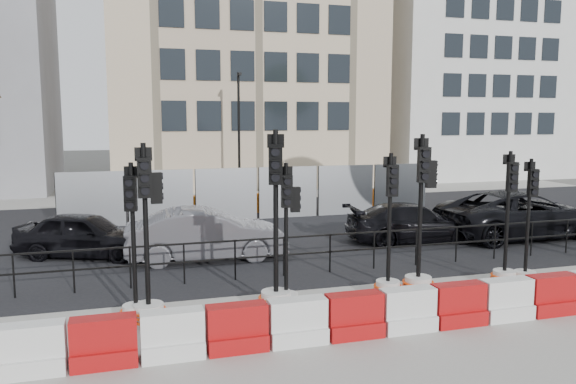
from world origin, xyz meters
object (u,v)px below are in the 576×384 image
object	(u,v)px
traffic_signal_a	(135,292)
traffic_signal_d	(287,277)
traffic_signal_h	(526,261)
car_c	(413,223)
car_a	(85,235)

from	to	relation	value
traffic_signal_a	traffic_signal_d	bearing A→B (deg)	10.94
traffic_signal_h	car_c	bearing A→B (deg)	99.05
traffic_signal_d	car_a	distance (m)	7.13
car_a	car_c	distance (m)	9.75
traffic_signal_h	car_c	distance (m)	4.94
traffic_signal_h	traffic_signal_d	bearing A→B (deg)	-172.55
car_a	traffic_signal_h	bearing A→B (deg)	-98.60
traffic_signal_d	car_c	xyz separation A→B (m)	(5.56, 4.98, -0.10)
traffic_signal_h	traffic_signal_a	bearing A→B (deg)	-173.47
car_a	car_c	xyz separation A→B (m)	(9.71, -0.81, -0.03)
traffic_signal_d	car_a	bearing A→B (deg)	133.55
traffic_signal_a	car_a	size ratio (longest dim) A/B	0.75
traffic_signal_h	car_a	distance (m)	11.44
car_c	traffic_signal_h	bearing A→B (deg)	-172.46
car_a	traffic_signal_d	bearing A→B (deg)	-122.84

